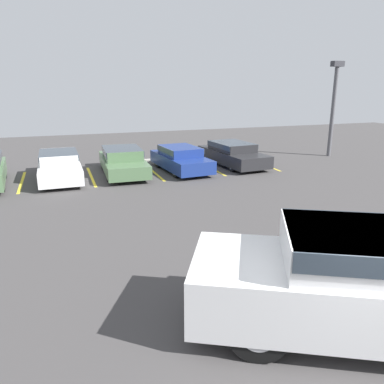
% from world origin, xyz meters
% --- Properties ---
extents(ground_plane, '(60.00, 60.00, 0.00)m').
position_xyz_m(ground_plane, '(0.00, 0.00, 0.00)').
color(ground_plane, '#423F3F').
extents(stall_stripe_b, '(0.12, 4.04, 0.01)m').
position_xyz_m(stall_stripe_b, '(-5.79, 13.86, 0.00)').
color(stall_stripe_b, yellow).
rests_on(stall_stripe_b, ground_plane).
extents(stall_stripe_c, '(0.12, 4.04, 0.01)m').
position_xyz_m(stall_stripe_c, '(-2.84, 13.86, 0.00)').
color(stall_stripe_c, yellow).
rests_on(stall_stripe_c, ground_plane).
extents(stall_stripe_d, '(0.12, 4.04, 0.01)m').
position_xyz_m(stall_stripe_d, '(0.12, 13.86, 0.00)').
color(stall_stripe_d, yellow).
rests_on(stall_stripe_d, ground_plane).
extents(stall_stripe_e, '(0.12, 4.04, 0.01)m').
position_xyz_m(stall_stripe_e, '(3.07, 13.86, 0.00)').
color(stall_stripe_e, yellow).
rests_on(stall_stripe_e, ground_plane).
extents(stall_stripe_f, '(0.12, 4.04, 0.01)m').
position_xyz_m(stall_stripe_f, '(6.02, 13.86, 0.00)').
color(stall_stripe_f, yellow).
rests_on(stall_stripe_f, ground_plane).
extents(pickup_truck, '(5.88, 4.46, 1.85)m').
position_xyz_m(pickup_truck, '(0.33, 0.66, 0.93)').
color(pickup_truck, white).
rests_on(pickup_truck, ground_plane).
extents(parked_sedan_b, '(1.77, 4.69, 1.21)m').
position_xyz_m(parked_sedan_b, '(-4.17, 13.91, 0.64)').
color(parked_sedan_b, silver).
rests_on(parked_sedan_b, ground_plane).
extents(parked_sedan_c, '(2.00, 4.81, 1.22)m').
position_xyz_m(parked_sedan_c, '(-1.33, 13.99, 0.66)').
color(parked_sedan_c, '#4C6B47').
rests_on(parked_sedan_c, ground_plane).
extents(parked_sedan_d, '(2.07, 4.34, 1.18)m').
position_xyz_m(parked_sedan_d, '(1.44, 13.64, 0.63)').
color(parked_sedan_d, navy).
rests_on(parked_sedan_d, ground_plane).
extents(parked_sedan_e, '(2.19, 4.83, 1.19)m').
position_xyz_m(parked_sedan_e, '(4.44, 14.05, 0.63)').
color(parked_sedan_e, '#232326').
rests_on(parked_sedan_e, ground_plane).
extents(light_post, '(0.70, 0.36, 5.37)m').
position_xyz_m(light_post, '(11.03, 14.50, 3.14)').
color(light_post, '#515156').
rests_on(light_post, ground_plane).
extents(wheel_stop_curb, '(1.94, 0.20, 0.14)m').
position_xyz_m(wheel_stop_curb, '(0.51, 16.41, 0.07)').
color(wheel_stop_curb, '#B7B2A8').
rests_on(wheel_stop_curb, ground_plane).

